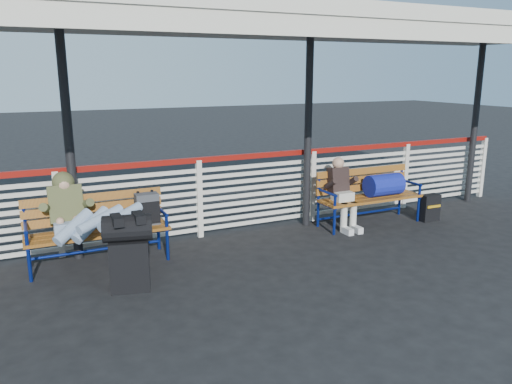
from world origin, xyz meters
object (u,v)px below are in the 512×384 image
luggage_stack (129,250)px  bench_left (111,219)px  traveler_man (88,218)px  companion_person (342,192)px  suitcase_side (429,208)px  bench_right (376,188)px

luggage_stack → bench_left: size_ratio=0.51×
traveler_man → luggage_stack: bearing=-63.3°
companion_person → suitcase_side: companion_person is taller
companion_person → traveler_man: bearing=-176.4°
traveler_man → suitcase_side: size_ratio=3.60×
bench_right → luggage_stack: bearing=-167.6°
luggage_stack → bench_left: (-0.03, 1.04, 0.09)m
luggage_stack → traveler_man: 0.80m
luggage_stack → bench_right: (4.27, 0.94, 0.11)m
bench_right → traveler_man: (-4.62, -0.25, 0.13)m
luggage_stack → traveler_man: (-0.35, 0.69, 0.24)m
bench_right → traveler_man: 4.63m
bench_right → suitcase_side: (0.91, -0.30, -0.38)m
luggage_stack → companion_person: (3.59, 0.93, 0.10)m
companion_person → luggage_stack: bearing=-165.4°
luggage_stack → bench_right: bearing=25.9°
suitcase_side → bench_right: bearing=163.0°
luggage_stack → companion_person: companion_person is taller
luggage_stack → suitcase_side: luggage_stack is taller
bench_left → companion_person: (3.61, -0.10, 0.01)m
bench_left → suitcase_side: bearing=-4.4°
bench_right → companion_person: companion_person is taller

